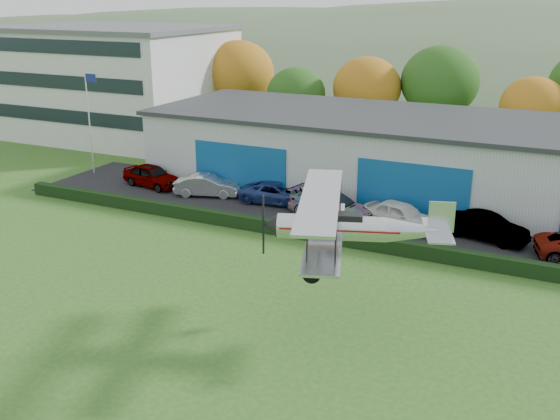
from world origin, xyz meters
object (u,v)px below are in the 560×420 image
at_px(car_3, 332,206).
at_px(car_5, 487,227).
at_px(biplane, 348,226).
at_px(flagpole, 90,113).
at_px(office_block, 115,81).
at_px(car_0, 152,176).
at_px(car_1, 207,185).
at_px(car_2, 277,193).
at_px(car_4, 401,215).
at_px(hangar, 435,157).

xyz_separation_m(car_3, car_5, (9.23, 0.34, -0.07)).
xyz_separation_m(car_3, biplane, (5.46, -12.59, 3.66)).
height_order(flagpole, car_5, flagpole).
xyz_separation_m(office_block, biplane, (34.02, -27.59, -0.68)).
xyz_separation_m(car_5, biplane, (-3.77, -12.93, 3.73)).
height_order(car_0, car_1, car_0).
distance_m(car_2, car_3, 4.64).
xyz_separation_m(car_0, car_5, (23.52, -0.66, -0.04)).
height_order(flagpole, car_4, flagpole).
distance_m(car_1, car_2, 5.07).
bearing_deg(car_0, flagpole, 91.88).
relative_size(car_3, biplane, 0.66).
distance_m(hangar, biplane, 20.68).
distance_m(flagpole, car_5, 29.98).
bearing_deg(car_1, car_5, -109.36).
bearing_deg(car_1, car_2, -101.44).
distance_m(office_block, car_1, 24.23).
height_order(office_block, flagpole, office_block).
height_order(hangar, biplane, biplane).
bearing_deg(car_2, office_block, 55.42).
height_order(office_block, car_4, office_block).
distance_m(hangar, car_4, 7.95).
bearing_deg(car_1, hangar, -80.64).
bearing_deg(car_5, car_1, 103.90).
height_order(hangar, flagpole, flagpole).
height_order(hangar, car_1, hangar).
height_order(flagpole, car_0, flagpole).
bearing_deg(biplane, car_1, 119.36).
bearing_deg(office_block, car_1, -36.75).
distance_m(flagpole, car_4, 25.12).
bearing_deg(car_2, hangar, -58.26).
bearing_deg(car_3, biplane, -145.12).
height_order(car_5, biplane, biplane).
bearing_deg(car_1, car_4, -110.20).
distance_m(car_0, car_5, 23.53).
height_order(car_3, biplane, biplane).
bearing_deg(hangar, car_0, -159.56).
bearing_deg(car_5, flagpole, 101.95).
xyz_separation_m(car_0, biplane, (19.75, -13.59, 3.69)).
xyz_separation_m(hangar, car_2, (-8.89, -6.64, -1.92)).
xyz_separation_m(hangar, car_1, (-13.92, -7.23, -1.87)).
bearing_deg(flagpole, car_5, -3.21).
bearing_deg(car_4, car_0, 103.18).
xyz_separation_m(flagpole, car_4, (24.75, -1.76, -3.95)).
relative_size(car_5, biplane, 0.53).
relative_size(flagpole, biplane, 0.92).
relative_size(hangar, car_2, 8.23).
bearing_deg(office_block, car_0, -44.46).
distance_m(car_3, car_4, 4.31).
xyz_separation_m(flagpole, biplane, (25.91, -14.59, -0.25)).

